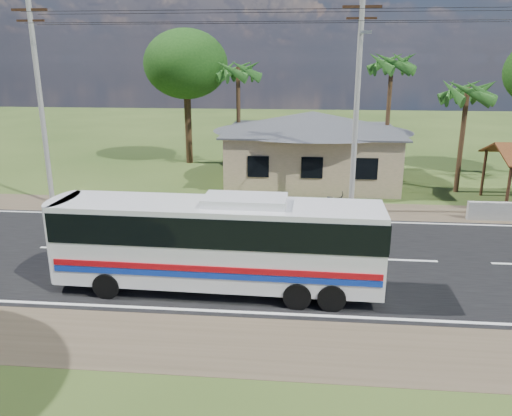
{
  "coord_description": "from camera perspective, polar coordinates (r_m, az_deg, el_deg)",
  "views": [
    {
      "loc": [
        0.44,
        -18.38,
        7.5
      ],
      "look_at": [
        -1.38,
        1.0,
        1.67
      ],
      "focal_mm": 35.0,
      "sensor_mm": 36.0,
      "label": 1
    }
  ],
  "objects": [
    {
      "name": "house",
      "position": [
        31.75,
        6.37,
        7.77
      ],
      "size": [
        12.4,
        10.0,
        5.0
      ],
      "color": "tan",
      "rests_on": "ground"
    },
    {
      "name": "motorcycle",
      "position": [
        26.19,
        8.84,
        0.85
      ],
      "size": [
        1.71,
        0.61,
        0.89
      ],
      "primitive_type": "imported",
      "rotation": [
        0.0,
        0.0,
        1.56
      ],
      "color": "black",
      "rests_on": "ground"
    },
    {
      "name": "road",
      "position": [
        19.85,
        3.71,
        -5.54
      ],
      "size": [
        120.0,
        16.0,
        0.03
      ],
      "color": "black",
      "rests_on": "ground"
    },
    {
      "name": "palm_far",
      "position": [
        34.67,
        -2.07,
        15.31
      ],
      "size": [
        2.8,
        2.8,
        7.7
      ],
      "color": "#47301E",
      "rests_on": "ground"
    },
    {
      "name": "utility_poles",
      "position": [
        25.02,
        10.72,
        12.42
      ],
      "size": [
        32.8,
        2.22,
        11.0
      ],
      "color": "#9E9E99",
      "rests_on": "ground"
    },
    {
      "name": "ground",
      "position": [
        19.85,
        3.71,
        -5.56
      ],
      "size": [
        120.0,
        120.0,
        0.0
      ],
      "primitive_type": "plane",
      "color": "#294117",
      "rests_on": "ground"
    },
    {
      "name": "palm_near",
      "position": [
        30.79,
        23.0,
        12.06
      ],
      "size": [
        2.8,
        2.8,
        6.7
      ],
      "color": "#47301E",
      "rests_on": "ground"
    },
    {
      "name": "coach_bus",
      "position": [
        16.42,
        -4.27,
        -3.35
      ],
      "size": [
        10.71,
        2.54,
        3.31
      ],
      "rotation": [
        0.0,
        0.0,
        -0.03
      ],
      "color": "silver",
      "rests_on": "ground"
    },
    {
      "name": "tree_behind_house",
      "position": [
        37.34,
        -8.01,
        15.93
      ],
      "size": [
        6.0,
        6.0,
        9.61
      ],
      "color": "#47301E",
      "rests_on": "ground"
    },
    {
      "name": "palm_mid",
      "position": [
        34.33,
        15.26,
        15.55
      ],
      "size": [
        2.8,
        2.8,
        8.2
      ],
      "color": "#47301E",
      "rests_on": "ground"
    }
  ]
}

